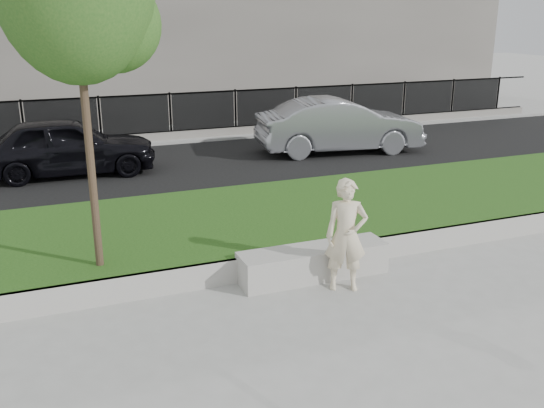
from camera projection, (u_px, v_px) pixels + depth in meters
name	position (u px, v px, depth m)	size (l,w,h in m)	color
ground	(252.00, 313.00, 8.48)	(90.00, 90.00, 0.00)	gray
grass_bank	(196.00, 232.00, 11.08)	(34.00, 4.00, 0.40)	#0F330C
grass_kerb	(228.00, 272.00, 9.34)	(34.00, 0.08, 0.40)	#9C9992
street	(142.00, 171.00, 16.00)	(34.00, 7.00, 0.04)	black
far_pavement	(117.00, 139.00, 19.97)	(34.00, 3.00, 0.12)	gray
iron_fence	(121.00, 129.00, 18.94)	(32.00, 0.30, 1.50)	slate
stone_bench	(313.00, 262.00, 9.59)	(2.42, 0.60, 0.49)	#9C9992
man	(346.00, 235.00, 9.01)	(0.63, 0.41, 1.72)	beige
book	(345.00, 239.00, 9.84)	(0.25, 0.18, 0.03)	white
car_dark	(67.00, 146.00, 15.39)	(1.77, 4.40, 1.50)	black
car_silver	(339.00, 125.00, 17.92)	(1.69, 4.85, 1.60)	gray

